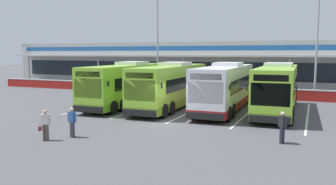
{
  "coord_description": "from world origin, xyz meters",
  "views": [
    {
      "loc": [
        8.72,
        -20.7,
        4.54
      ],
      "look_at": [
        -1.31,
        3.0,
        1.6
      ],
      "focal_mm": 37.07,
      "sensor_mm": 36.0,
      "label": 1
    }
  ],
  "objects_px": {
    "pedestrian_with_handbag": "(45,124)",
    "coach_bus_right_centre": "(277,89)",
    "coach_bus_leftmost": "(128,85)",
    "lamp_post_west": "(158,38)",
    "coach_bus_left_centre": "(171,86)",
    "pedestrian_child": "(282,126)",
    "pedestrian_in_dark_coat": "(72,121)",
    "coach_bus_centre": "(225,88)",
    "lamp_post_centre": "(317,35)"
  },
  "relations": [
    {
      "from": "pedestrian_with_handbag",
      "to": "pedestrian_in_dark_coat",
      "type": "bearing_deg",
      "value": 52.44
    },
    {
      "from": "coach_bus_right_centre",
      "to": "lamp_post_west",
      "type": "bearing_deg",
      "value": 146.55
    },
    {
      "from": "coach_bus_leftmost",
      "to": "lamp_post_west",
      "type": "xyz_separation_m",
      "value": [
        -2.01,
        10.64,
        4.5
      ]
    },
    {
      "from": "coach_bus_left_centre",
      "to": "coach_bus_right_centre",
      "type": "bearing_deg",
      "value": 6.93
    },
    {
      "from": "coach_bus_right_centre",
      "to": "lamp_post_centre",
      "type": "bearing_deg",
      "value": 74.31
    },
    {
      "from": "pedestrian_in_dark_coat",
      "to": "coach_bus_right_centre",
      "type": "bearing_deg",
      "value": 53.16
    },
    {
      "from": "lamp_post_west",
      "to": "coach_bus_leftmost",
      "type": "bearing_deg",
      "value": -79.28
    },
    {
      "from": "pedestrian_with_handbag",
      "to": "coach_bus_leftmost",
      "type": "bearing_deg",
      "value": 99.79
    },
    {
      "from": "coach_bus_leftmost",
      "to": "coach_bus_left_centre",
      "type": "height_order",
      "value": "same"
    },
    {
      "from": "coach_bus_leftmost",
      "to": "coach_bus_right_centre",
      "type": "bearing_deg",
      "value": 5.21
    },
    {
      "from": "pedestrian_in_dark_coat",
      "to": "lamp_post_west",
      "type": "distance_m",
      "value": 23.23
    },
    {
      "from": "lamp_post_west",
      "to": "lamp_post_centre",
      "type": "relative_size",
      "value": 1.0
    },
    {
      "from": "lamp_post_west",
      "to": "coach_bus_left_centre",
      "type": "bearing_deg",
      "value": -59.99
    },
    {
      "from": "coach_bus_centre",
      "to": "pedestrian_in_dark_coat",
      "type": "xyz_separation_m",
      "value": [
        -5.47,
        -12.04,
        -0.91
      ]
    },
    {
      "from": "coach_bus_left_centre",
      "to": "coach_bus_centre",
      "type": "bearing_deg",
      "value": 6.99
    },
    {
      "from": "pedestrian_with_handbag",
      "to": "lamp_post_centre",
      "type": "height_order",
      "value": "lamp_post_centre"
    },
    {
      "from": "coach_bus_right_centre",
      "to": "pedestrian_with_handbag",
      "type": "xyz_separation_m",
      "value": [
        -10.23,
        -13.62,
        -0.93
      ]
    },
    {
      "from": "coach_bus_left_centre",
      "to": "pedestrian_child",
      "type": "height_order",
      "value": "coach_bus_left_centre"
    },
    {
      "from": "lamp_post_centre",
      "to": "pedestrian_with_handbag",
      "type": "bearing_deg",
      "value": -119.18
    },
    {
      "from": "coach_bus_left_centre",
      "to": "pedestrian_child",
      "type": "xyz_separation_m",
      "value": [
        9.51,
        -8.41,
        -0.91
      ]
    },
    {
      "from": "coach_bus_leftmost",
      "to": "lamp_post_west",
      "type": "relative_size",
      "value": 1.11
    },
    {
      "from": "coach_bus_leftmost",
      "to": "coach_bus_centre",
      "type": "relative_size",
      "value": 1.0
    },
    {
      "from": "coach_bus_leftmost",
      "to": "coach_bus_right_centre",
      "type": "distance_m",
      "value": 12.43
    },
    {
      "from": "coach_bus_right_centre",
      "to": "pedestrian_child",
      "type": "height_order",
      "value": "coach_bus_right_centre"
    },
    {
      "from": "coach_bus_leftmost",
      "to": "coach_bus_centre",
      "type": "height_order",
      "value": "same"
    },
    {
      "from": "coach_bus_right_centre",
      "to": "lamp_post_centre",
      "type": "height_order",
      "value": "lamp_post_centre"
    },
    {
      "from": "pedestrian_in_dark_coat",
      "to": "coach_bus_centre",
      "type": "bearing_deg",
      "value": 65.58
    },
    {
      "from": "coach_bus_left_centre",
      "to": "pedestrian_in_dark_coat",
      "type": "height_order",
      "value": "coach_bus_left_centre"
    },
    {
      "from": "coach_bus_centre",
      "to": "pedestrian_with_handbag",
      "type": "distance_m",
      "value": 14.62
    },
    {
      "from": "coach_bus_left_centre",
      "to": "pedestrian_in_dark_coat",
      "type": "bearing_deg",
      "value": -95.25
    },
    {
      "from": "coach_bus_centre",
      "to": "pedestrian_in_dark_coat",
      "type": "relative_size",
      "value": 7.54
    },
    {
      "from": "coach_bus_leftmost",
      "to": "coach_bus_left_centre",
      "type": "relative_size",
      "value": 1.0
    },
    {
      "from": "coach_bus_leftmost",
      "to": "coach_bus_left_centre",
      "type": "distance_m",
      "value": 4.06
    },
    {
      "from": "lamp_post_west",
      "to": "lamp_post_centre",
      "type": "height_order",
      "value": "same"
    },
    {
      "from": "pedestrian_child",
      "to": "lamp_post_west",
      "type": "bearing_deg",
      "value": 129.47
    },
    {
      "from": "pedestrian_with_handbag",
      "to": "pedestrian_child",
      "type": "relative_size",
      "value": 1.0
    },
    {
      "from": "pedestrian_child",
      "to": "lamp_post_west",
      "type": "relative_size",
      "value": 0.15
    },
    {
      "from": "pedestrian_in_dark_coat",
      "to": "lamp_post_west",
      "type": "bearing_deg",
      "value": 102.84
    },
    {
      "from": "coach_bus_right_centre",
      "to": "pedestrian_with_handbag",
      "type": "bearing_deg",
      "value": -126.9
    },
    {
      "from": "pedestrian_in_dark_coat",
      "to": "pedestrian_with_handbag",
      "type": "bearing_deg",
      "value": -127.56
    },
    {
      "from": "coach_bus_right_centre",
      "to": "lamp_post_west",
      "type": "xyz_separation_m",
      "value": [
        -14.4,
        9.51,
        4.5
      ]
    },
    {
      "from": "pedestrian_with_handbag",
      "to": "coach_bus_left_centre",
      "type": "bearing_deg",
      "value": 81.4
    },
    {
      "from": "pedestrian_in_dark_coat",
      "to": "lamp_post_centre",
      "type": "relative_size",
      "value": 0.15
    },
    {
      "from": "coach_bus_leftmost",
      "to": "pedestrian_with_handbag",
      "type": "distance_m",
      "value": 12.71
    },
    {
      "from": "coach_bus_left_centre",
      "to": "pedestrian_with_handbag",
      "type": "relative_size",
      "value": 7.54
    },
    {
      "from": "pedestrian_in_dark_coat",
      "to": "lamp_post_centre",
      "type": "bearing_deg",
      "value": 61.29
    },
    {
      "from": "pedestrian_with_handbag",
      "to": "lamp_post_west",
      "type": "xyz_separation_m",
      "value": [
        -4.17,
        23.13,
        5.43
      ]
    },
    {
      "from": "coach_bus_leftmost",
      "to": "coach_bus_centre",
      "type": "bearing_deg",
      "value": 4.44
    },
    {
      "from": "pedestrian_with_handbag",
      "to": "coach_bus_right_centre",
      "type": "bearing_deg",
      "value": 53.1
    },
    {
      "from": "pedestrian_in_dark_coat",
      "to": "lamp_post_west",
      "type": "relative_size",
      "value": 0.15
    }
  ]
}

